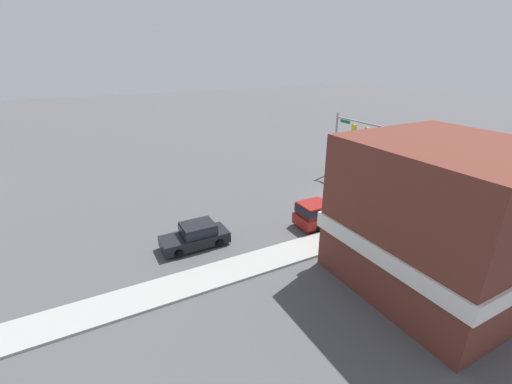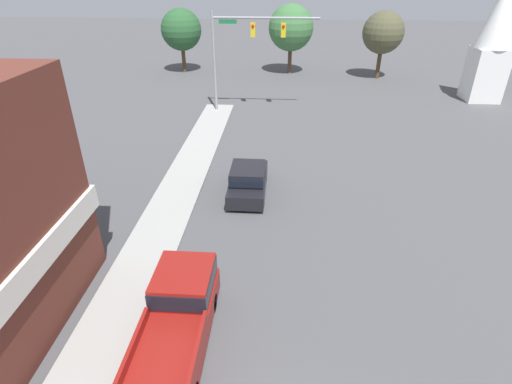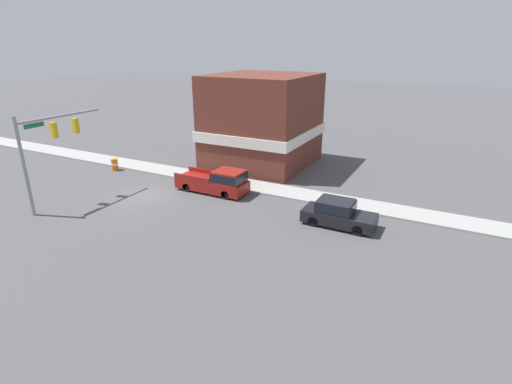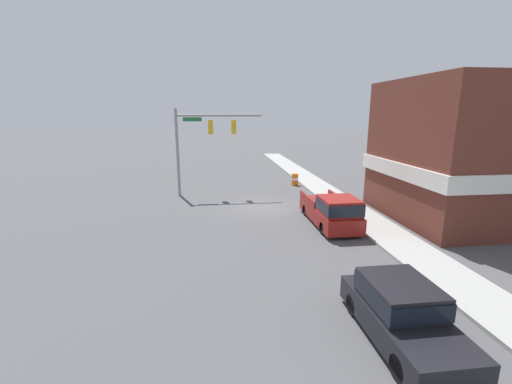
# 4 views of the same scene
# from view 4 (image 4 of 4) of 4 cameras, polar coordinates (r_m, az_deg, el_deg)

# --- Properties ---
(ground_plane) EXTENTS (200.00, 200.00, 0.00)m
(ground_plane) POSITION_cam_4_polar(r_m,az_deg,el_deg) (23.53, 1.11, -2.49)
(ground_plane) COLOR #4C4C4F
(sidewalk_curb) EXTENTS (2.40, 60.00, 0.14)m
(sidewalk_curb) POSITION_cam_4_polar(r_m,az_deg,el_deg) (24.96, 14.18, -1.82)
(sidewalk_curb) COLOR #9E9E99
(sidewalk_curb) RESTS_ON ground
(near_signal_assembly) EXTENTS (6.55, 0.49, 6.63)m
(near_signal_assembly) POSITION_cam_4_polar(r_m,az_deg,el_deg) (26.60, -8.69, 9.55)
(near_signal_assembly) COLOR gray
(near_signal_assembly) RESTS_ON ground
(car_lead) EXTENTS (1.91, 4.52, 1.66)m
(car_lead) POSITION_cam_4_polar(r_m,az_deg,el_deg) (11.00, 23.06, -17.74)
(car_lead) COLOR black
(car_lead) RESTS_ON ground
(pickup_truck_parked) EXTENTS (2.01, 5.65, 1.91)m
(pickup_truck_parked) POSITION_cam_4_polar(r_m,az_deg,el_deg) (19.74, 12.60, -3.04)
(pickup_truck_parked) COLOR black
(pickup_truck_parked) RESTS_ON ground
(construction_barrel) EXTENTS (0.59, 0.59, 1.04)m
(construction_barrel) POSITION_cam_4_polar(r_m,az_deg,el_deg) (30.67, 6.51, 2.11)
(construction_barrel) COLOR orange
(construction_barrel) RESTS_ON ground
(corner_brick_building) EXTENTS (9.54, 8.99, 8.20)m
(corner_brick_building) POSITION_cam_4_polar(r_m,az_deg,el_deg) (24.08, 32.51, 5.51)
(corner_brick_building) COLOR brown
(corner_brick_building) RESTS_ON ground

